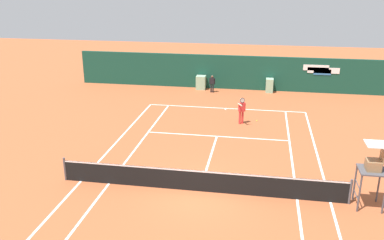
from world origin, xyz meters
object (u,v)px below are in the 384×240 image
(player_on_baseline, at_px, (242,109))
(ball_kid_centre_post, at_px, (212,83))
(umpire_chair, at_px, (373,167))
(tennis_ball_near_service_line, at_px, (257,121))

(player_on_baseline, height_order, ball_kid_centre_post, player_on_baseline)
(umpire_chair, xyz_separation_m, tennis_ball_near_service_line, (-4.52, 9.47, -1.67))
(umpire_chair, relative_size, ball_kid_centre_post, 1.98)
(player_on_baseline, xyz_separation_m, ball_kid_centre_post, (-2.65, 6.89, -0.18))
(umpire_chair, height_order, tennis_ball_near_service_line, umpire_chair)
(umpire_chair, distance_m, ball_kid_centre_post, 17.72)
(ball_kid_centre_post, relative_size, tennis_ball_near_service_line, 19.78)
(ball_kid_centre_post, bearing_deg, tennis_ball_near_service_line, 120.38)
(ball_kid_centre_post, xyz_separation_m, tennis_ball_near_service_line, (3.59, -6.26, -0.74))
(ball_kid_centre_post, bearing_deg, player_on_baseline, 111.61)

